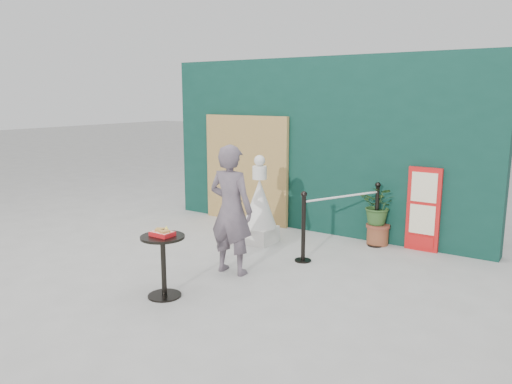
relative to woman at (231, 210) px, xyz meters
name	(u,v)px	position (x,y,z in m)	size (l,w,h in m)	color
ground	(204,284)	(-0.05, -0.54, -0.87)	(60.00, 60.00, 0.00)	#ADAAA5
back_wall	(319,146)	(-0.05, 2.61, 0.63)	(6.00, 0.30, 3.00)	#0A2F26
bamboo_fence	(246,169)	(-1.45, 2.40, 0.13)	(1.80, 0.08, 2.00)	tan
woman	(231,210)	(0.00, 0.00, 0.00)	(0.64, 0.42, 1.74)	#675963
menu_board	(423,210)	(1.85, 2.42, -0.22)	(0.50, 0.07, 1.30)	red
statue	(260,207)	(-0.46, 1.38, -0.29)	(0.56, 0.56, 1.43)	silver
cafe_table	(163,256)	(-0.17, -1.11, -0.37)	(0.52, 0.52, 0.75)	black
food_basket	(163,233)	(-0.17, -1.11, -0.08)	(0.26, 0.19, 0.11)	red
planter	(379,211)	(1.18, 2.35, -0.32)	(0.56, 0.49, 0.96)	brown
stanchion_barrier	(342,222)	(0.88, 1.60, -0.38)	(0.84, 1.54, 1.03)	black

